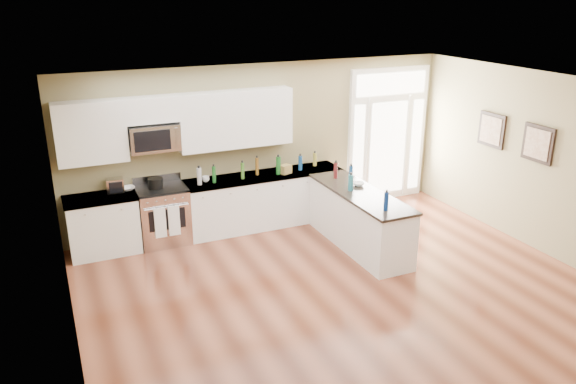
{
  "coord_description": "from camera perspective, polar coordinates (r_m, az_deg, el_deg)",
  "views": [
    {
      "loc": [
        -3.54,
        -4.92,
        3.94
      ],
      "look_at": [
        -0.44,
        2.0,
        1.21
      ],
      "focal_mm": 35.0,
      "sensor_mm": 36.0,
      "label": 1
    }
  ],
  "objects": [
    {
      "name": "ground",
      "position": [
        7.23,
        9.96,
        -13.59
      ],
      "size": [
        8.0,
        8.0,
        0.0
      ],
      "primitive_type": "plane",
      "color": "#532617"
    },
    {
      "name": "room_shell",
      "position": [
        6.46,
        10.85,
        -0.81
      ],
      "size": [
        8.0,
        8.0,
        8.0
      ],
      "color": "#897F57",
      "rests_on": "ground"
    },
    {
      "name": "back_cabinet_left",
      "position": [
        9.32,
        -18.24,
        -3.35
      ],
      "size": [
        1.1,
        0.66,
        0.94
      ],
      "color": "white",
      "rests_on": "ground"
    },
    {
      "name": "back_cabinet_right",
      "position": [
        9.89,
        -2.52,
        -0.98
      ],
      "size": [
        2.85,
        0.66,
        0.94
      ],
      "color": "white",
      "rests_on": "ground"
    },
    {
      "name": "peninsula_cabinet",
      "position": [
        9.14,
        7.2,
        -2.95
      ],
      "size": [
        0.69,
        2.32,
        0.94
      ],
      "color": "white",
      "rests_on": "ground"
    },
    {
      "name": "upper_cabinet_left",
      "position": [
        9.01,
        -19.42,
        5.72
      ],
      "size": [
        1.04,
        0.33,
        0.95
      ],
      "primitive_type": "cube",
      "color": "white",
      "rests_on": "room_shell"
    },
    {
      "name": "upper_cabinet_right",
      "position": [
        9.46,
        -5.34,
        7.39
      ],
      "size": [
        1.94,
        0.33,
        0.95
      ],
      "primitive_type": "cube",
      "color": "white",
      "rests_on": "room_shell"
    },
    {
      "name": "upper_cabinet_short",
      "position": [
        9.07,
        -13.74,
        8.15
      ],
      "size": [
        0.82,
        0.33,
        0.4
      ],
      "primitive_type": "cube",
      "color": "white",
      "rests_on": "room_shell"
    },
    {
      "name": "microwave",
      "position": [
        9.13,
        -13.48,
        5.4
      ],
      "size": [
        0.78,
        0.41,
        0.42
      ],
      "color": "silver",
      "rests_on": "room_shell"
    },
    {
      "name": "entry_door",
      "position": [
        11.08,
        10.05,
        5.7
      ],
      "size": [
        1.7,
        0.1,
        2.6
      ],
      "color": "white",
      "rests_on": "ground"
    },
    {
      "name": "wall_art_near",
      "position": [
        10.24,
        19.97,
        5.94
      ],
      "size": [
        0.05,
        0.58,
        0.58
      ],
      "color": "black",
      "rests_on": "room_shell"
    },
    {
      "name": "wall_art_far",
      "position": [
        9.57,
        24.05,
        4.5
      ],
      "size": [
        0.05,
        0.58,
        0.58
      ],
      "color": "black",
      "rests_on": "room_shell"
    },
    {
      "name": "kitchen_range",
      "position": [
        9.42,
        -12.58,
        -2.29
      ],
      "size": [
        0.8,
        0.7,
        1.08
      ],
      "color": "silver",
      "rests_on": "ground"
    },
    {
      "name": "stockpot",
      "position": [
        9.23,
        -13.31,
        0.93
      ],
      "size": [
        0.3,
        0.3,
        0.18
      ],
      "primitive_type": "cylinder",
      "rotation": [
        0.0,
        0.0,
        0.3
      ],
      "color": "black",
      "rests_on": "kitchen_range"
    },
    {
      "name": "toaster_oven",
      "position": [
        9.24,
        -17.18,
        0.65
      ],
      "size": [
        0.27,
        0.22,
        0.22
      ],
      "primitive_type": "cube",
      "rotation": [
        0.0,
        0.0,
        -0.05
      ],
      "color": "silver",
      "rests_on": "back_cabinet_left"
    },
    {
      "name": "cardboard_box",
      "position": [
        9.75,
        -0.25,
        2.33
      ],
      "size": [
        0.23,
        0.2,
        0.15
      ],
      "primitive_type": "cube",
      "rotation": [
        0.0,
        0.0,
        0.38
      ],
      "color": "olive",
      "rests_on": "back_cabinet_right"
    },
    {
      "name": "bowl_left",
      "position": [
        9.31,
        -15.95,
        0.35
      ],
      "size": [
        0.24,
        0.24,
        0.05
      ],
      "primitive_type": "imported",
      "rotation": [
        0.0,
        0.0,
        0.1
      ],
      "color": "white",
      "rests_on": "back_cabinet_left"
    },
    {
      "name": "bowl_peninsula",
      "position": [
        9.22,
        7.17,
        0.8
      ],
      "size": [
        0.24,
        0.24,
        0.06
      ],
      "primitive_type": "imported",
      "rotation": [
        0.0,
        0.0,
        -0.43
      ],
      "color": "white",
      "rests_on": "peninsula_cabinet"
    },
    {
      "name": "cup_counter",
      "position": [
        9.43,
        -8.36,
        1.31
      ],
      "size": [
        0.16,
        0.16,
        0.1
      ],
      "primitive_type": "imported",
      "rotation": [
        0.0,
        0.0,
        0.36
      ],
      "color": "white",
      "rests_on": "back_cabinet_right"
    },
    {
      "name": "counter_bottles",
      "position": [
        9.35,
        0.54,
        1.95
      ],
      "size": [
        2.39,
        2.45,
        0.31
      ],
      "color": "#19591E",
      "rests_on": "back_cabinet_right"
    }
  ]
}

